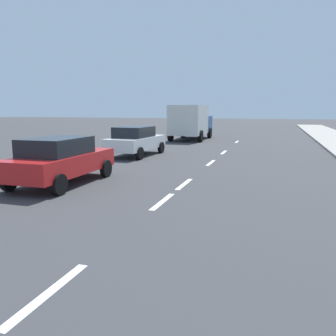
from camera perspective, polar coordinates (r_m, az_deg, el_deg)
The scene contains 10 objects.
ground_plane at distance 16.43m, azimuth 7.02°, elevation 0.84°, with size 160.00×160.00×0.00m, color #38383A.
lane_stripe_2 at distance 5.31m, azimuth -19.00°, elevation -18.79°, with size 0.16×1.80×0.01m, color white.
lane_stripe_3 at distance 9.51m, azimuth -0.89°, elevation -5.49°, with size 0.16×1.80×0.01m, color white.
lane_stripe_4 at distance 11.69m, azimuth 2.68°, elevation -2.64°, with size 0.16×1.80×0.01m, color white.
lane_stripe_5 at distance 16.45m, azimuth 7.04°, elevation 0.87°, with size 0.16×1.80×0.01m, color white.
lane_stripe_6 at distance 20.55m, azimuth 9.14°, elevation 2.56°, with size 0.16×1.80×0.01m, color white.
lane_stripe_7 at distance 27.48m, azimuth 11.25°, elevation 4.25°, with size 0.16×1.80×0.01m, color white.
parked_car_red at distance 12.14m, azimuth -17.29°, elevation 1.39°, with size 1.99×4.29×1.57m.
parked_car_white at distance 18.89m, azimuth -5.35°, elevation 4.57°, with size 2.15×4.33×1.57m.
delivery_truck at distance 28.83m, azimuth 3.77°, elevation 7.64°, with size 2.70×6.25×2.80m.
Camera 1 is at (2.87, 4.01, 2.48)m, focal length 37.14 mm.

